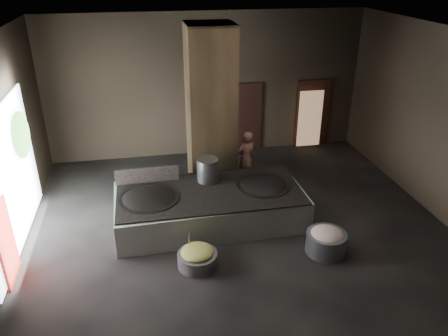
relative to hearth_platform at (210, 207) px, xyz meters
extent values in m
cube|color=black|center=(0.62, -0.28, -0.44)|extent=(10.00, 9.00, 0.10)
cube|color=black|center=(0.62, -0.28, 4.16)|extent=(10.00, 9.00, 0.10)
cube|color=black|center=(0.62, 4.27, 1.86)|extent=(10.00, 0.10, 4.50)
cube|color=black|center=(0.62, -4.83, 1.86)|extent=(10.00, 0.10, 4.50)
cube|color=black|center=(5.67, -0.28, 1.86)|extent=(0.10, 9.00, 4.50)
cube|color=black|center=(0.32, 1.62, 1.86)|extent=(1.20, 1.20, 4.50)
cube|color=silver|center=(0.00, 0.00, 0.00)|extent=(4.57, 2.29, 0.78)
cube|color=black|center=(0.00, 0.00, 0.42)|extent=(4.41, 2.12, 0.03)
ellipsoid|color=black|center=(-1.45, -0.05, 0.36)|extent=(1.42, 1.42, 0.39)
cylinder|color=black|center=(-1.45, -0.05, 0.43)|extent=(1.45, 1.45, 0.05)
ellipsoid|color=black|center=(1.35, 0.05, 0.36)|extent=(1.32, 1.32, 0.37)
cylinder|color=black|center=(1.35, 0.05, 0.43)|extent=(1.35, 1.35, 0.05)
cylinder|color=gray|center=(0.05, 0.55, 0.74)|extent=(0.55, 0.55, 0.59)
cube|color=black|center=(-1.45, 0.75, 0.64)|extent=(1.57, 0.10, 0.39)
imported|color=#A06651|center=(1.31, 1.72, 0.41)|extent=(0.69, 0.57, 1.61)
cylinder|color=gray|center=(-0.54, -1.69, -0.24)|extent=(1.12, 1.12, 0.31)
ellipsoid|color=#83A550|center=(-0.54, -1.69, -0.04)|extent=(0.70, 0.70, 0.21)
cylinder|color=gray|center=(-0.69, -1.54, 0.16)|extent=(0.03, 0.34, 0.60)
cylinder|color=gray|center=(2.30, -1.75, -0.15)|extent=(1.09, 1.09, 0.48)
ellipsoid|color=tan|center=(2.30, -1.75, 0.06)|extent=(0.73, 0.73, 0.28)
cube|color=black|center=(1.82, 4.17, 0.71)|extent=(1.18, 0.08, 2.38)
cube|color=#8C6647|center=(1.85, 4.28, 0.66)|extent=(0.74, 0.04, 1.76)
cube|color=black|center=(4.22, 4.17, 0.71)|extent=(1.18, 0.08, 2.38)
cube|color=#8C6647|center=(4.02, 3.89, 0.66)|extent=(0.81, 0.04, 1.91)
cube|color=white|center=(-4.33, -0.08, 1.21)|extent=(0.04, 4.20, 3.10)
cube|color=maroon|center=(-4.26, -1.38, 0.46)|extent=(0.05, 0.90, 1.70)
ellipsoid|color=#194714|center=(-4.23, 1.02, 1.81)|extent=(0.28, 1.10, 1.10)
camera|label=1|loc=(-1.40, -9.10, 5.52)|focal=35.00mm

